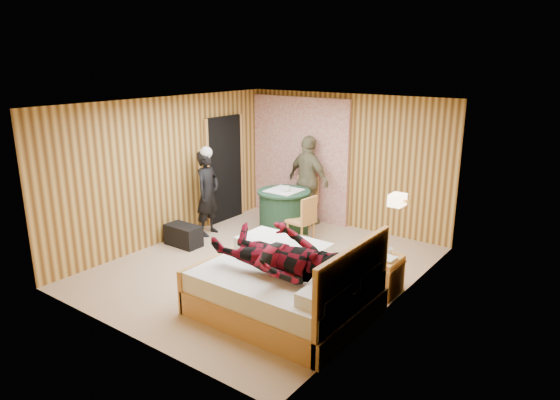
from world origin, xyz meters
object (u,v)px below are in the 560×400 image
Objects in this scene: woman_standing at (208,193)px; man_at_table at (308,181)px; wall_lamp at (397,200)px; chair_near at (304,217)px; nightstand at (384,275)px; bed at (287,288)px; man_on_bed at (278,244)px; chair_far at (306,197)px; duffel_bag at (183,235)px; round_table at (284,213)px.

man_at_table reaches higher than woman_standing.
wall_lamp is 0.30× the size of chair_near.
bed is at bearing -122.21° from nightstand.
chair_far is at bearing 118.41° from man_on_bed.
chair_far is 1.46× the size of duffel_bag.
bed is 1.18× the size of man_on_bed.
bed is 2.38× the size of chair_near.
bed is 2.87m from round_table.
wall_lamp reaches higher than bed.
nightstand is (0.76, 1.20, -0.05)m from bed.
round_table is 0.54× the size of man_on_bed.
wall_lamp is 0.41× the size of duffel_bag.
bed is 2.19× the size of round_table.
man_on_bed is at bearing 32.76° from chair_near.
chair_far is at bearing 119.78° from bed.
wall_lamp is 3.07m from man_at_table.
woman_standing reaches higher than chair_near.
man_on_bed is at bearing -116.98° from nightstand.
chair_far is (-0.02, 0.74, 0.11)m from round_table.
man_on_bed is (2.82, -1.07, 0.82)m from duffel_bag.
nightstand is at bearing 63.02° from man_on_bed.
chair_far is 3.74m from man_on_bed.
chair_far reaches higher than chair_near.
round_table is 1.83m from duffel_bag.
bed is 1.42m from nightstand.
wall_lamp reaches higher than round_table.
man_on_bed reaches higher than chair_far.
duffel_bag is at bearing -47.60° from chair_near.
man_on_bed is (2.88, -1.75, 0.22)m from woman_standing.
round_table is 1.09× the size of chair_near.
man_at_table reaches higher than duffel_bag.
chair_near is 0.51× the size of man_at_table.
man_at_table is (-1.72, 3.09, 0.54)m from bed.
wall_lamp is 1.05m from nightstand.
nightstand is at bearing -23.72° from round_table.
man_on_bed is at bearing -20.51° from duffel_bag.
wall_lamp is 0.17× the size of woman_standing.
chair_far reaches higher than duffel_bag.
bed is 3.83× the size of nightstand.
wall_lamp is at bearing 158.93° from man_at_table.
nightstand is 3.57m from duffel_bag.
chair_far is at bearing -141.63° from chair_near.
man_on_bed reaches higher than duffel_bag.
man_on_bed reaches higher than bed.
nightstand is 3.11m from chair_far.
man_at_table is at bearing 117.75° from man_on_bed.
man_at_table is at bearing 119.07° from bed.
man_at_table is (0.02, 0.05, 0.32)m from chair_far.
chair_near is (-1.93, 0.67, -0.79)m from wall_lamp.
bed is at bearing 34.64° from chair_near.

